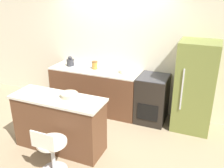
{
  "coord_description": "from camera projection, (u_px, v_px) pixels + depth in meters",
  "views": [
    {
      "loc": [
        1.98,
        -4.15,
        2.61
      ],
      "look_at": [
        0.42,
        -0.4,
        0.99
      ],
      "focal_mm": 40.0,
      "sensor_mm": 36.0,
      "label": 1
    }
  ],
  "objects": [
    {
      "name": "ground_plane",
      "position": [
        101.0,
        118.0,
        5.23
      ],
      "size": [
        14.0,
        14.0,
        0.0
      ],
      "primitive_type": "plane",
      "color": "#998466"
    },
    {
      "name": "wall_back",
      "position": [
        114.0,
        50.0,
        5.36
      ],
      "size": [
        8.0,
        0.06,
        2.6
      ],
      "color": "beige",
      "rests_on": "ground_plane"
    },
    {
      "name": "back_counter",
      "position": [
        95.0,
        89.0,
        5.46
      ],
      "size": [
        1.94,
        0.66,
        0.95
      ],
      "color": "brown",
      "rests_on": "ground_plane"
    },
    {
      "name": "kitchen_island",
      "position": [
        59.0,
        123.0,
        4.14
      ],
      "size": [
        1.56,
        0.56,
        0.94
      ],
      "color": "brown",
      "rests_on": "ground_plane"
    },
    {
      "name": "oven_range",
      "position": [
        152.0,
        99.0,
        5.01
      ],
      "size": [
        0.58,
        0.67,
        0.95
      ],
      "color": "black",
      "rests_on": "ground_plane"
    },
    {
      "name": "refrigerator",
      "position": [
        195.0,
        87.0,
        4.6
      ],
      "size": [
        0.69,
        0.66,
        1.7
      ],
      "color": "olive",
      "rests_on": "ground_plane"
    },
    {
      "name": "stool_chair",
      "position": [
        51.0,
        151.0,
        3.59
      ],
      "size": [
        0.44,
        0.44,
        0.78
      ],
      "color": "#B7B7BC",
      "rests_on": "ground_plane"
    },
    {
      "name": "kettle",
      "position": [
        70.0,
        62.0,
        5.47
      ],
      "size": [
        0.17,
        0.17,
        0.22
      ],
      "color": "#333338",
      "rests_on": "back_counter"
    },
    {
      "name": "mixing_bowl",
      "position": [
        125.0,
        71.0,
        5.04
      ],
      "size": [
        0.23,
        0.23,
        0.08
      ],
      "color": "beige",
      "rests_on": "back_counter"
    },
    {
      "name": "canister_jar",
      "position": [
        95.0,
        65.0,
        5.26
      ],
      "size": [
        0.12,
        0.12,
        0.16
      ],
      "color": "#B77F33",
      "rests_on": "back_counter"
    },
    {
      "name": "fruit_bowl",
      "position": [
        69.0,
        95.0,
        3.98
      ],
      "size": [
        0.28,
        0.28,
        0.06
      ],
      "color": "#C1B28E",
      "rests_on": "kitchen_island"
    }
  ]
}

